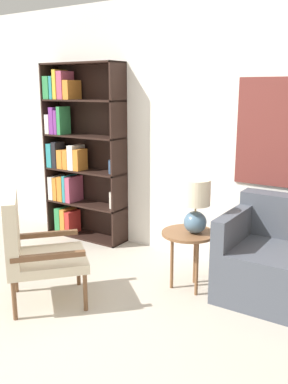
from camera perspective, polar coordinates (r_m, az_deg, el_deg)
The scene contains 6 objects.
ground_plane at distance 3.32m, azimuth -11.53°, elevation -18.97°, with size 14.00×14.00×0.00m, color #B2A899.
wall_back at distance 4.45m, azimuth 6.95°, elevation 8.07°, with size 6.40×0.08×2.70m.
bookshelf at distance 5.20m, azimuth -9.21°, elevation 4.91°, with size 1.04×0.30×2.06m.
armchair at distance 3.67m, azimuth -14.86°, elevation -6.89°, with size 0.85×0.86×0.94m.
side_table at distance 3.84m, azimuth 5.94°, elevation -6.26°, with size 0.48×0.48×0.54m.
table_lamp at distance 3.72m, azimuth 6.90°, elevation -1.49°, with size 0.25×0.25×0.48m.
Camera 1 is at (2.02, -1.95, 1.77)m, focal length 40.00 mm.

